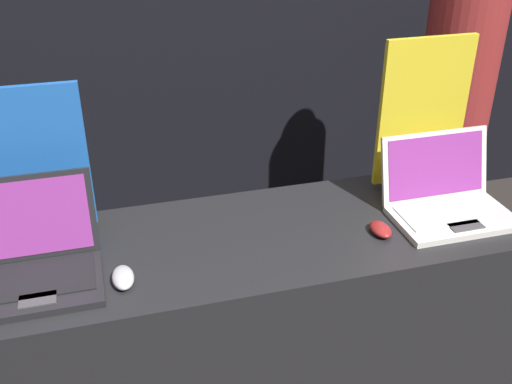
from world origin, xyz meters
name	(u,v)px	position (x,y,z in m)	size (l,w,h in m)	color
display_counter	(256,351)	(0.00, 0.28, 0.47)	(1.67, 0.55, 0.93)	black
laptop_front	(37,258)	(-0.62, 0.23, 0.99)	(0.33, 0.30, 0.26)	black
mouse_front	(123,277)	(-0.40, 0.15, 0.95)	(0.06, 0.11, 0.03)	#B2B2B7
promo_stand_front	(30,169)	(-0.62, 0.45, 1.15)	(0.33, 0.07, 0.47)	black
laptop_back	(446,197)	(0.62, 0.25, 0.99)	(0.37, 0.29, 0.24)	silver
mouse_back	(381,229)	(0.37, 0.19, 0.95)	(0.06, 0.09, 0.03)	maroon
promo_stand_back	(422,118)	(0.62, 0.45, 1.18)	(0.31, 0.07, 0.52)	black
person_bystander	(450,122)	(1.13, 1.02, 0.89)	(0.32, 0.32, 1.71)	#282833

